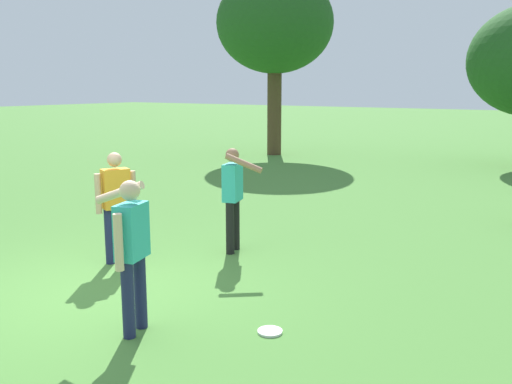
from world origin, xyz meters
TOP-DOWN VIEW (x-y plane):
  - ground_plane at (0.00, 0.00)m, footprint 120.00×120.00m
  - person_thrower at (0.46, 2.47)m, footprint 0.78×0.59m
  - person_catcher at (1.28, -0.51)m, footprint 0.78×0.59m
  - person_bystander at (-0.66, 1.10)m, footprint 0.36×0.56m
  - frisbee at (2.50, 0.27)m, footprint 0.27×0.27m
  - tree_tall_left at (-5.65, 13.68)m, footprint 4.29×4.29m

SIDE VIEW (x-z plane):
  - ground_plane at x=0.00m, z-range 0.00..0.00m
  - frisbee at x=2.50m, z-range 0.00..0.03m
  - person_bystander at x=-0.66m, z-range 0.12..1.76m
  - person_thrower at x=0.46m, z-range 0.14..1.78m
  - person_catcher at x=1.28m, z-range 0.14..1.78m
  - tree_tall_left at x=-5.65m, z-range 1.46..8.12m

